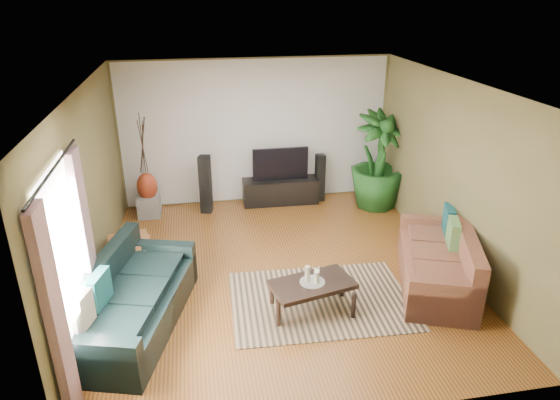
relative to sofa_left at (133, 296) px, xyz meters
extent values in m
plane|color=brown|center=(1.99, 0.92, -0.42)|extent=(5.50, 5.50, 0.00)
plane|color=white|center=(1.99, 0.92, 2.28)|extent=(5.50, 5.50, 0.00)
plane|color=brown|center=(1.99, 3.67, 0.93)|extent=(5.00, 0.00, 5.00)
plane|color=brown|center=(1.99, -1.83, 0.93)|extent=(5.00, 0.00, 5.00)
plane|color=brown|center=(-0.51, 0.92, 0.92)|extent=(0.00, 5.50, 5.50)
plane|color=brown|center=(4.49, 0.92, 0.92)|extent=(0.00, 5.50, 5.50)
plane|color=white|center=(1.99, 3.66, 0.93)|extent=(4.90, 0.00, 4.90)
plane|color=white|center=(-0.49, -0.68, 0.97)|extent=(0.00, 1.80, 1.80)
cube|color=gray|center=(-0.44, -1.43, 0.72)|extent=(0.08, 0.35, 2.20)
cube|color=gray|center=(-0.44, 0.07, 0.72)|extent=(0.08, 0.35, 2.20)
cylinder|color=black|center=(-0.44, -0.68, 1.87)|extent=(0.03, 1.90, 0.03)
cube|color=black|center=(0.00, 0.00, 0.00)|extent=(1.54, 2.41, 0.85)
cube|color=brown|center=(4.02, 0.23, 0.00)|extent=(1.51, 2.16, 0.85)
cube|color=tan|center=(2.36, 0.11, -0.42)|extent=(2.42, 1.76, 0.01)
cube|color=black|center=(2.19, -0.09, -0.21)|extent=(1.13, 0.79, 0.42)
cylinder|color=gray|center=(2.19, -0.09, 0.00)|extent=(0.32, 0.32, 0.01)
cylinder|color=beige|center=(2.13, -0.06, 0.11)|extent=(0.07, 0.07, 0.21)
cylinder|color=white|center=(2.23, -0.13, 0.09)|extent=(0.07, 0.07, 0.16)
cylinder|color=white|center=(2.26, -0.03, 0.08)|extent=(0.07, 0.07, 0.13)
cube|color=black|center=(2.41, 3.42, -0.19)|extent=(1.43, 0.46, 0.47)
cube|color=black|center=(2.41, 3.42, 0.36)|extent=(1.04, 0.06, 0.62)
cube|color=black|center=(1.00, 3.25, 0.11)|extent=(0.24, 0.26, 1.07)
cube|color=black|center=(3.19, 3.42, 0.04)|extent=(0.17, 0.19, 0.92)
imported|color=#184717|center=(4.16, 2.96, 0.47)|extent=(1.27, 1.27, 1.80)
cylinder|color=black|center=(4.16, 2.96, -0.30)|extent=(0.33, 0.33, 0.26)
cube|color=gray|center=(-0.03, 3.25, -0.23)|extent=(0.40, 0.40, 0.39)
ellipsoid|color=#97331B|center=(-0.03, 3.25, 0.15)|extent=(0.36, 0.36, 0.50)
cube|color=#965531|center=(-0.14, 1.20, -0.14)|extent=(0.65, 0.65, 0.58)
camera|label=1|loc=(0.85, -5.27, 3.40)|focal=32.00mm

